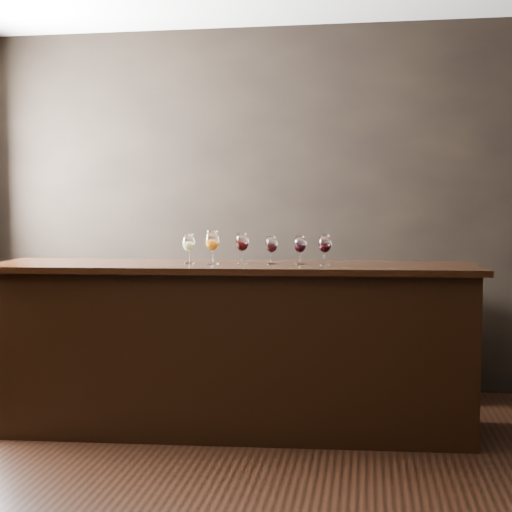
# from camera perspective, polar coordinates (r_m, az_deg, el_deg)

# --- Properties ---
(ground) EXTENTS (5.00, 5.00, 0.00)m
(ground) POSITION_cam_1_polar(r_m,az_deg,el_deg) (3.64, -1.39, -19.06)
(ground) COLOR black
(ground) RESTS_ON ground
(room_shell) EXTENTS (5.02, 4.52, 2.81)m
(room_shell) POSITION_cam_1_polar(r_m,az_deg,el_deg) (3.52, -4.90, 10.26)
(room_shell) COLOR black
(room_shell) RESTS_ON ground
(bar_counter) EXTENTS (2.96, 0.84, 1.02)m
(bar_counter) POSITION_cam_1_polar(r_m,az_deg,el_deg) (4.54, -1.85, -7.57)
(bar_counter) COLOR black
(bar_counter) RESTS_ON ground
(bar_top) EXTENTS (3.06, 0.91, 0.04)m
(bar_top) POSITION_cam_1_polar(r_m,az_deg,el_deg) (4.46, -1.87, -0.87)
(bar_top) COLOR black
(bar_top) RESTS_ON bar_counter
(back_bar_shelf) EXTENTS (2.25, 0.40, 0.81)m
(back_bar_shelf) POSITION_cam_1_polar(r_m,az_deg,el_deg) (5.46, 1.99, -6.70)
(back_bar_shelf) COLOR black
(back_bar_shelf) RESTS_ON ground
(glass_white) EXTENTS (0.08, 0.08, 0.18)m
(glass_white) POSITION_cam_1_polar(r_m,az_deg,el_deg) (4.52, -5.42, 1.01)
(glass_white) COLOR white
(glass_white) RESTS_ON bar_top
(glass_amber) EXTENTS (0.09, 0.09, 0.21)m
(glass_amber) POSITION_cam_1_polar(r_m,az_deg,el_deg) (4.44, -3.53, 1.16)
(glass_amber) COLOR white
(glass_amber) RESTS_ON bar_top
(glass_red_a) EXTENTS (0.08, 0.08, 0.19)m
(glass_red_a) POSITION_cam_1_polar(r_m,az_deg,el_deg) (4.45, -1.12, 1.06)
(glass_red_a) COLOR white
(glass_red_a) RESTS_ON bar_top
(glass_red_b) EXTENTS (0.07, 0.07, 0.18)m
(glass_red_b) POSITION_cam_1_polar(r_m,az_deg,el_deg) (4.44, 1.24, 0.89)
(glass_red_b) COLOR white
(glass_red_b) RESTS_ON bar_top
(glass_red_c) EXTENTS (0.08, 0.08, 0.18)m
(glass_red_c) POSITION_cam_1_polar(r_m,az_deg,el_deg) (4.42, 3.54, 0.90)
(glass_red_c) COLOR white
(glass_red_c) RESTS_ON bar_top
(glass_red_d) EXTENTS (0.08, 0.08, 0.19)m
(glass_red_d) POSITION_cam_1_polar(r_m,az_deg,el_deg) (4.38, 5.53, 0.93)
(glass_red_d) COLOR white
(glass_red_d) RESTS_ON bar_top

